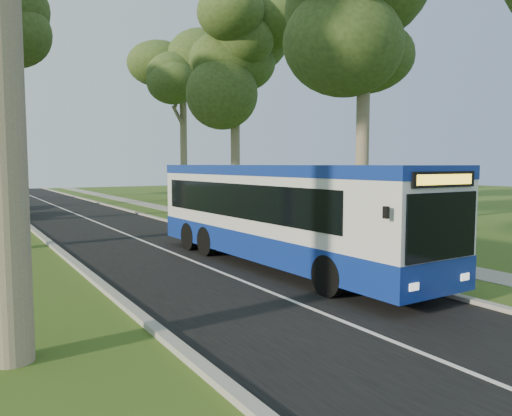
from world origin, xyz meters
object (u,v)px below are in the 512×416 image
(bus_stop_sign, at_px, (371,218))
(litter_bin, at_px, (306,239))
(bus, at_px, (279,214))
(bus_shelter, at_px, (327,195))

(bus_stop_sign, distance_m, litter_bin, 3.83)
(bus, xyz_separation_m, litter_bin, (2.08, 1.37, -1.12))
(bus_stop_sign, relative_size, bus_shelter, 0.72)
(litter_bin, bearing_deg, bus_shelter, 30.88)
(bus, relative_size, litter_bin, 11.34)
(bus_stop_sign, bearing_deg, bus_shelter, 75.68)
(bus, height_order, bus_shelter, bus)
(bus_shelter, xyz_separation_m, litter_bin, (-1.91, -1.14, -1.49))
(bus_shelter, bearing_deg, bus, -163.92)
(bus_shelter, height_order, litter_bin, bus_shelter)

